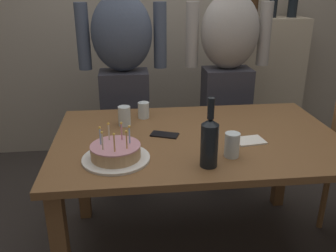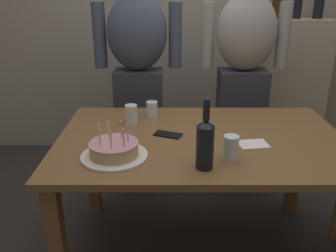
% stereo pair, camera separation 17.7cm
% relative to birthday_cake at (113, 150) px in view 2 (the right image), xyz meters
% --- Properties ---
extents(ground_plane, '(10.00, 10.00, 0.00)m').
position_rel_birthday_cake_xyz_m(ground_plane, '(0.42, 0.23, -0.77)').
color(ground_plane, '#332D2B').
extents(back_wall, '(5.20, 0.10, 2.60)m').
position_rel_birthday_cake_xyz_m(back_wall, '(0.42, 1.78, 0.53)').
color(back_wall, '#9E9384').
rests_on(back_wall, ground_plane).
extents(dining_table, '(1.50, 0.96, 0.74)m').
position_rel_birthday_cake_xyz_m(dining_table, '(0.42, 0.23, -0.13)').
color(dining_table, brown).
rests_on(dining_table, ground_plane).
extents(birthday_cake, '(0.31, 0.31, 0.16)m').
position_rel_birthday_cake_xyz_m(birthday_cake, '(0.00, 0.00, 0.00)').
color(birthday_cake, white).
rests_on(birthday_cake, dining_table).
extents(water_glass_near, '(0.07, 0.07, 0.12)m').
position_rel_birthday_cake_xyz_m(water_glass_near, '(0.53, -0.02, 0.02)').
color(water_glass_near, silver).
rests_on(water_glass_near, dining_table).
extents(water_glass_far, '(0.07, 0.07, 0.10)m').
position_rel_birthday_cake_xyz_m(water_glass_far, '(0.15, 0.54, 0.01)').
color(water_glass_far, silver).
rests_on(water_glass_far, dining_table).
extents(water_glass_side, '(0.07, 0.07, 0.11)m').
position_rel_birthday_cake_xyz_m(water_glass_side, '(0.04, 0.43, 0.02)').
color(water_glass_side, silver).
rests_on(water_glass_side, dining_table).
extents(wine_bottle, '(0.08, 0.08, 0.31)m').
position_rel_birthday_cake_xyz_m(wine_bottle, '(0.41, -0.10, 0.09)').
color(wine_bottle, black).
rests_on(wine_bottle, dining_table).
extents(cell_phone, '(0.16, 0.12, 0.01)m').
position_rel_birthday_cake_xyz_m(cell_phone, '(0.25, 0.26, -0.03)').
color(cell_phone, black).
rests_on(cell_phone, dining_table).
extents(napkin_stack, '(0.16, 0.13, 0.01)m').
position_rel_birthday_cake_xyz_m(napkin_stack, '(0.67, 0.13, -0.03)').
color(napkin_stack, white).
rests_on(napkin_stack, dining_table).
extents(person_man_bearded, '(0.61, 0.27, 1.66)m').
position_rel_birthday_cake_xyz_m(person_man_bearded, '(0.04, 1.00, 0.10)').
color(person_man_bearded, '#33333D').
rests_on(person_man_bearded, ground_plane).
extents(person_woman_cardigan, '(0.61, 0.27, 1.66)m').
position_rel_birthday_cake_xyz_m(person_woman_cardigan, '(0.78, 1.00, 0.10)').
color(person_woman_cardigan, '#33333D').
rests_on(person_woman_cardigan, ground_plane).
extents(shelf_cabinet, '(0.60, 0.30, 1.51)m').
position_rel_birthday_cake_xyz_m(shelf_cabinet, '(1.30, 1.56, -0.15)').
color(shelf_cabinet, tan).
rests_on(shelf_cabinet, ground_plane).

